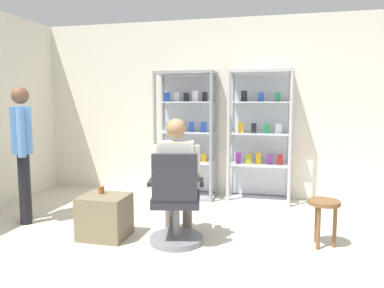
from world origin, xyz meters
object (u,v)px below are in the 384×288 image
storage_crate (105,216)px  wooden_stool (324,210)px  display_cabinet_left (187,134)px  office_chair (176,207)px  standing_customer (23,146)px  display_cabinet_right (260,136)px  seated_shopkeeper (177,173)px  tea_glass (101,190)px

storage_crate → wooden_stool: wooden_stool is taller
display_cabinet_left → office_chair: (0.37, -1.92, -0.57)m
standing_customer → display_cabinet_right: bearing=31.3°
office_chair → storage_crate: size_ratio=1.96×
storage_crate → wooden_stool: bearing=7.3°
office_chair → standing_customer: standing_customer is taller
seated_shopkeeper → wooden_stool: (1.49, 0.14, -0.34)m
display_cabinet_right → office_chair: display_cabinet_right is taller
seated_shopkeeper → wooden_stool: size_ratio=2.72×
display_cabinet_left → tea_glass: display_cabinet_left is taller
office_chair → display_cabinet_left: bearing=101.0°
display_cabinet_right → storage_crate: size_ratio=3.88×
seated_shopkeeper → standing_customer: (-1.95, 0.11, 0.22)m
tea_glass → wooden_stool: bearing=5.4°
display_cabinet_left → storage_crate: display_cabinet_left is taller
storage_crate → tea_glass: size_ratio=5.91×
tea_glass → standing_customer: size_ratio=0.05×
storage_crate → seated_shopkeeper: bearing=11.2°
display_cabinet_left → storage_crate: 2.09m
display_cabinet_left → standing_customer: size_ratio=1.17×
display_cabinet_right → tea_glass: display_cabinet_right is taller
office_chair → storage_crate: 0.81m
display_cabinet_right → wooden_stool: (0.73, -1.62, -0.58)m
seated_shopkeeper → storage_crate: (-0.76, -0.15, -0.48)m
standing_customer → wooden_stool: (3.44, 0.03, -0.56)m
wooden_stool → standing_customer: bearing=-179.5°
display_cabinet_left → wooden_stool: (1.83, -1.62, -0.59)m
storage_crate → standing_customer: (-1.18, 0.26, 0.70)m
display_cabinet_left → display_cabinet_right: 1.10m
office_chair → tea_glass: 0.88m
display_cabinet_left → tea_glass: (-0.49, -1.84, -0.46)m
display_cabinet_left → office_chair: size_ratio=1.98×
office_chair → tea_glass: (-0.87, 0.08, 0.11)m
display_cabinet_left → wooden_stool: bearing=-41.5°
display_cabinet_left → display_cabinet_right: same height
display_cabinet_right → wooden_stool: size_ratio=4.00×
standing_customer → display_cabinet_left: bearing=45.7°
display_cabinet_left → storage_crate: size_ratio=3.88×
office_chair → seated_shopkeeper: seated_shopkeeper is taller
wooden_stool → display_cabinet_left: bearing=138.5°
standing_customer → seated_shopkeeper: bearing=-3.1°
display_cabinet_right → storage_crate: bearing=-128.7°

